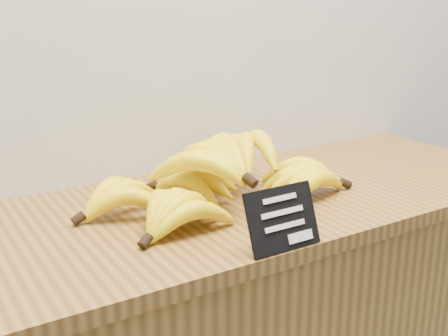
% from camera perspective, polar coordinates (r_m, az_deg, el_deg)
% --- Properties ---
extents(counter_top, '(1.57, 0.54, 0.03)m').
position_cam_1_polar(counter_top, '(1.17, -1.28, -4.30)').
color(counter_top, olive).
rests_on(counter_top, counter).
extents(chalkboard_sign, '(0.14, 0.04, 0.10)m').
position_cam_1_polar(chalkboard_sign, '(0.96, 5.98, -5.16)').
color(chalkboard_sign, black).
rests_on(chalkboard_sign, counter_top).
extents(banana_pile, '(0.59, 0.36, 0.13)m').
position_cam_1_polar(banana_pile, '(1.15, -1.41, -0.96)').
color(banana_pile, '#FFE70A').
rests_on(banana_pile, counter_top).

